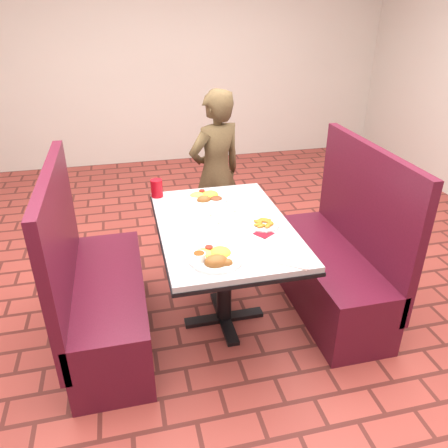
{
  "coord_description": "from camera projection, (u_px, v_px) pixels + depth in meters",
  "views": [
    {
      "loc": [
        -0.56,
        -2.34,
        1.99
      ],
      "look_at": [
        0.0,
        0.0,
        0.75
      ],
      "focal_mm": 35.0,
      "sensor_mm": 36.0,
      "label": 1
    }
  ],
  "objects": [
    {
      "name": "far_dinner_plate",
      "position": [
        207.0,
        196.0,
        3.03
      ],
      "size": [
        0.29,
        0.29,
        0.07
      ],
      "rotation": [
        0.0,
        0.0,
        -0.2
      ],
      "color": "white",
      "rests_on": "dining_table"
    },
    {
      "name": "booth_bench_left",
      "position": [
        100.0,
        297.0,
        2.73
      ],
      "size": [
        0.47,
        1.2,
        1.17
      ],
      "color": "#551325",
      "rests_on": "ground"
    },
    {
      "name": "knife_utensil",
      "position": [
        222.0,
        254.0,
        2.36
      ],
      "size": [
        0.04,
        0.17,
        0.0
      ],
      "primitive_type": "cube",
      "rotation": [
        0.0,
        0.0,
        0.17
      ],
      "color": "silver",
      "rests_on": "dining_table"
    },
    {
      "name": "paper_napkin",
      "position": [
        294.0,
        260.0,
        2.32
      ],
      "size": [
        0.22,
        0.22,
        0.01
      ],
      "primitive_type": "cube",
      "rotation": [
        0.0,
        0.0,
        -0.66
      ],
      "color": "white",
      "rests_on": "dining_table"
    },
    {
      "name": "dining_table",
      "position": [
        224.0,
        238.0,
        2.75
      ],
      "size": [
        0.81,
        1.21,
        0.75
      ],
      "color": "#AEB0B3",
      "rests_on": "ground"
    },
    {
      "name": "room",
      "position": [
        224.0,
        17.0,
        2.17
      ],
      "size": [
        7.0,
        7.04,
        2.82
      ],
      "color": "#A13E34",
      "rests_on": "ground"
    },
    {
      "name": "booth_bench_right",
      "position": [
        334.0,
        265.0,
        3.06
      ],
      "size": [
        0.47,
        1.2,
        1.17
      ],
      "color": "#551325",
      "rests_on": "ground"
    },
    {
      "name": "fork_utensil",
      "position": [
        227.0,
        252.0,
        2.39
      ],
      "size": [
        0.04,
        0.14,
        0.0
      ],
      "primitive_type": "cube",
      "rotation": [
        0.0,
        0.0,
        -0.26
      ],
      "color": "silver",
      "rests_on": "dining_table"
    },
    {
      "name": "near_dinner_plate",
      "position": [
        215.0,
        255.0,
        2.31
      ],
      "size": [
        0.29,
        0.29,
        0.09
      ],
      "rotation": [
        0.0,
        0.0,
        -0.33
      ],
      "color": "white",
      "rests_on": "dining_table"
    },
    {
      "name": "maroon_napkin",
      "position": [
        264.0,
        234.0,
        2.59
      ],
      "size": [
        0.13,
        0.13,
        0.0
      ],
      "primitive_type": "cube",
      "rotation": [
        0.0,
        0.0,
        0.59
      ],
      "color": "maroon",
      "rests_on": "dining_table"
    },
    {
      "name": "red_tumbler",
      "position": [
        157.0,
        188.0,
        3.06
      ],
      "size": [
        0.08,
        0.08,
        0.12
      ],
      "primitive_type": "cylinder",
      "color": "#AE0B15",
      "rests_on": "dining_table"
    },
    {
      "name": "lettuce_shreds",
      "position": [
        228.0,
        219.0,
        2.76
      ],
      "size": [
        0.28,
        0.32,
        0.0
      ],
      "primitive_type": null,
      "color": "#96BD4B",
      "rests_on": "dining_table"
    },
    {
      "name": "diner_person",
      "position": [
        216.0,
        174.0,
        3.63
      ],
      "size": [
        0.6,
        0.51,
        1.39
      ],
      "primitive_type": "imported",
      "rotation": [
        0.0,
        0.0,
        3.55
      ],
      "color": "brown",
      "rests_on": "ground"
    },
    {
      "name": "plantain_plate",
      "position": [
        263.0,
        224.0,
        2.68
      ],
      "size": [
        0.19,
        0.19,
        0.03
      ],
      "rotation": [
        0.0,
        0.0,
        -0.03
      ],
      "color": "white",
      "rests_on": "dining_table"
    },
    {
      "name": "spoon_utensil",
      "position": [
        261.0,
        230.0,
        2.63
      ],
      "size": [
        0.06,
        0.11,
        0.0
      ],
      "primitive_type": "cube",
      "rotation": [
        0.0,
        0.0,
        0.43
      ],
      "color": "silver",
      "rests_on": "dining_table"
    }
  ]
}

